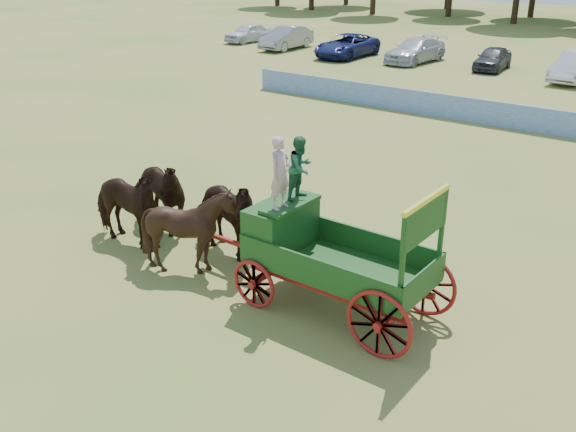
# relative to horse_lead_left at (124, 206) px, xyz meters

# --- Properties ---
(ground) EXTENTS (160.00, 160.00, 0.00)m
(ground) POSITION_rel_horse_lead_left_xyz_m (4.57, -0.87, -1.05)
(ground) COLOR olive
(ground) RESTS_ON ground
(horse_lead_left) EXTENTS (2.57, 1.31, 2.11)m
(horse_lead_left) POSITION_rel_horse_lead_left_xyz_m (0.00, 0.00, 0.00)
(horse_lead_left) COLOR black
(horse_lead_left) RESTS_ON ground
(horse_lead_right) EXTENTS (2.67, 1.60, 2.11)m
(horse_lead_right) POSITION_rel_horse_lead_left_xyz_m (0.00, 1.10, 0.00)
(horse_lead_right) COLOR black
(horse_lead_right) RESTS_ON ground
(horse_wheel_left) EXTENTS (2.26, 2.10, 2.11)m
(horse_wheel_left) POSITION_rel_horse_lead_left_xyz_m (2.40, 0.00, 0.00)
(horse_wheel_left) COLOR black
(horse_wheel_left) RESTS_ON ground
(horse_wheel_right) EXTENTS (2.65, 1.53, 2.11)m
(horse_wheel_right) POSITION_rel_horse_lead_left_xyz_m (2.40, 1.10, 0.00)
(horse_wheel_right) COLOR black
(horse_wheel_right) RESTS_ON ground
(farm_dray) EXTENTS (6.00, 2.00, 3.66)m
(farm_dray) POSITION_rel_horse_lead_left_xyz_m (5.39, 0.56, 0.49)
(farm_dray) COLOR #A22210
(farm_dray) RESTS_ON ground
(sponsor_banner) EXTENTS (26.00, 0.08, 1.05)m
(sponsor_banner) POSITION_rel_horse_lead_left_xyz_m (3.57, 17.13, -0.53)
(sponsor_banner) COLOR #1B4397
(sponsor_banner) RESTS_ON ground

